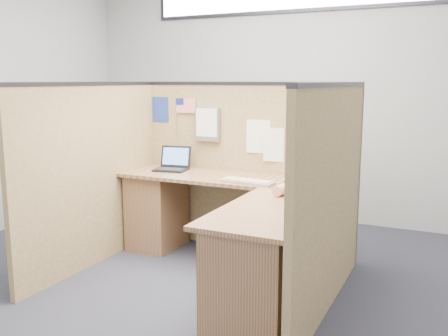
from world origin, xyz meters
The scene contains 13 objects.
floor centered at (0.00, 0.00, 0.00)m, with size 5.00×5.00×0.00m, color #20232E.
wall_back centered at (0.00, 2.25, 1.40)m, with size 5.00×5.00×0.00m, color #A9ACAE.
cubicle_partitions centered at (0.00, 0.43, 0.77)m, with size 2.06×1.83×1.53m.
l_desk centered at (0.18, 0.29, 0.39)m, with size 1.95×1.75×0.73m.
laptop centered at (-0.61, 0.76, 0.78)m, with size 0.32×0.32×0.21m.
keyboard centered at (0.24, 0.48, 0.74)m, with size 0.45×0.19×0.03m.
mouse centered at (0.61, 0.48, 0.75)m, with size 0.12×0.07×0.05m, color silver.
hand_forearm centered at (0.62, 0.33, 0.77)m, with size 0.12×0.41×0.09m.
blue_poster centered at (-0.88, 0.97, 1.27)m, with size 0.18×0.00×0.24m, color navy.
american_flag centered at (-0.62, 0.96, 1.30)m, with size 0.21×0.01×0.36m.
file_holder centered at (-0.35, 0.94, 1.14)m, with size 0.24×0.05×0.31m.
paper_left centered at (0.14, 0.97, 1.05)m, with size 0.23×0.00×0.29m, color white.
paper_right centered at (0.31, 0.97, 0.99)m, with size 0.23×0.00×0.29m, color white.
Camera 1 is at (1.75, -3.12, 1.54)m, focal length 40.00 mm.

